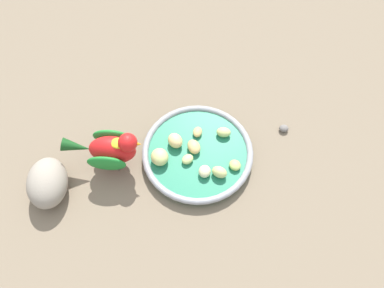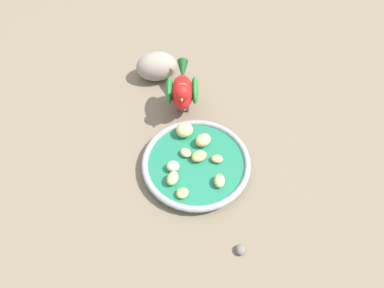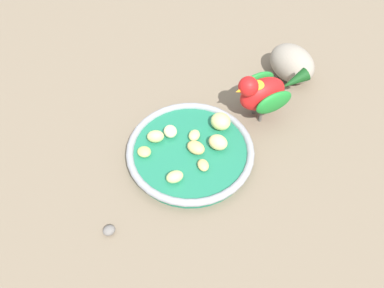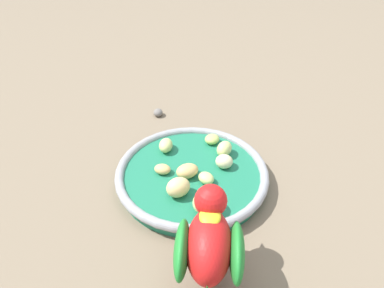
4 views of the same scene
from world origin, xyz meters
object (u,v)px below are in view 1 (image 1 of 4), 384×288
object	(u,v)px
apple_piece_8	(224,132)
apple_piece_4	(194,147)
pebble_0	(284,128)
apple_piece_0	(160,157)
apple_piece_7	(235,165)
rock_large	(47,183)
apple_piece_5	(198,132)
apple_piece_6	(219,172)
apple_piece_3	(175,141)
parrot	(111,149)
apple_piece_2	(205,171)
apple_piece_1	(189,159)
feeding_bowl	(198,153)

from	to	relation	value
apple_piece_8	apple_piece_4	bearing A→B (deg)	-70.47
pebble_0	apple_piece_0	bearing A→B (deg)	-82.15
apple_piece_0	apple_piece_4	bearing A→B (deg)	100.98
apple_piece_7	rock_large	xyz separation A→B (m)	(-0.02, -0.37, 0.01)
apple_piece_5	apple_piece_6	world-z (taller)	apple_piece_6
apple_piece_4	pebble_0	distance (m)	0.21
apple_piece_5	apple_piece_3	bearing A→B (deg)	-71.51
apple_piece_3	apple_piece_6	size ratio (longest dim) A/B	1.12
apple_piece_3	parrot	size ratio (longest dim) A/B	0.21
apple_piece_6	apple_piece_0	bearing A→B (deg)	-114.69
pebble_0	apple_piece_5	bearing A→B (deg)	-93.46
apple_piece_2	apple_piece_8	xyz separation A→B (m)	(-0.08, 0.06, -0.00)
rock_large	pebble_0	distance (m)	0.51
apple_piece_6	apple_piece_8	distance (m)	0.10
apple_piece_0	apple_piece_7	size ratio (longest dim) A/B	1.52
apple_piece_2	apple_piece_5	size ratio (longest dim) A/B	1.06
rock_large	apple_piece_0	bearing A→B (deg)	95.33
apple_piece_5	apple_piece_2	bearing A→B (deg)	-1.44
apple_piece_0	apple_piece_2	distance (m)	0.10
apple_piece_1	apple_piece_2	size ratio (longest dim) A/B	0.95
apple_piece_2	parrot	distance (m)	0.19
apple_piece_6	parrot	bearing A→B (deg)	-108.72
apple_piece_4	apple_piece_0	bearing A→B (deg)	-79.02
apple_piece_7	apple_piece_0	bearing A→B (deg)	-105.14
apple_piece_6	parrot	world-z (taller)	parrot
apple_piece_6	apple_piece_8	world-z (taller)	apple_piece_6
parrot	apple_piece_2	bearing A→B (deg)	-5.54
apple_piece_5	pebble_0	distance (m)	0.19
parrot	feeding_bowl	bearing A→B (deg)	10.10
apple_piece_4	apple_piece_1	bearing A→B (deg)	-31.05
apple_piece_2	feeding_bowl	bearing A→B (deg)	-174.24
apple_piece_2	rock_large	distance (m)	0.31
apple_piece_0	rock_large	bearing A→B (deg)	-84.67
apple_piece_1	apple_piece_3	bearing A→B (deg)	-154.50
apple_piece_3	apple_piece_8	xyz separation A→B (m)	(-0.01, 0.11, -0.00)
apple_piece_3	apple_piece_8	bearing A→B (deg)	92.88
apple_piece_0	apple_piece_7	world-z (taller)	apple_piece_0
apple_piece_0	apple_piece_3	size ratio (longest dim) A/B	1.09
apple_piece_5	pebble_0	xyz separation A→B (m)	(0.01, 0.19, -0.02)
apple_piece_5	apple_piece_8	world-z (taller)	apple_piece_8
feeding_bowl	apple_piece_7	world-z (taller)	apple_piece_7
apple_piece_2	apple_piece_4	bearing A→B (deg)	-168.93
apple_piece_1	apple_piece_4	world-z (taller)	apple_piece_4
apple_piece_4	parrot	size ratio (longest dim) A/B	0.21
apple_piece_0	parrot	xyz separation A→B (m)	(-0.02, -0.09, 0.03)
feeding_bowl	apple_piece_5	bearing A→B (deg)	170.23
apple_piece_6	apple_piece_8	xyz separation A→B (m)	(-0.09, 0.03, -0.00)
parrot	apple_piece_4	bearing A→B (deg)	12.73
apple_piece_2	parrot	size ratio (longest dim) A/B	0.16
apple_piece_0	rock_large	xyz separation A→B (m)	(0.02, -0.23, 0.00)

